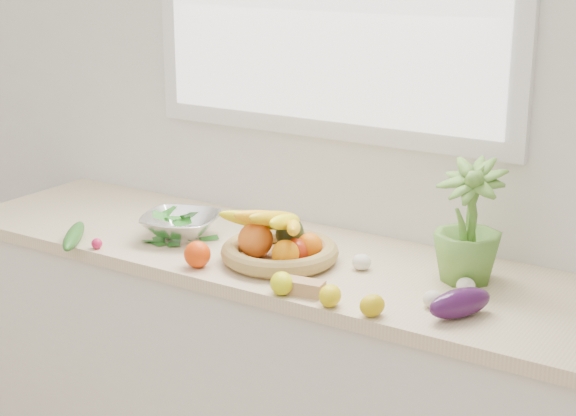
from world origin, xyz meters
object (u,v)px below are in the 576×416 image
Objects in this scene: potted_herb at (469,221)px; fruit_basket at (279,245)px; eggplant at (460,303)px; cucumber at (74,236)px; apple at (296,252)px; colander_with_spinach at (181,220)px.

fruit_basket is at bearing -163.65° from potted_herb.
potted_herb is 0.55m from fruit_basket.
cucumber is (-1.23, -0.12, -0.01)m from eggplant.
apple is 0.55m from eggplant.
apple is 0.50m from potted_herb.
eggplant is at bearing -8.66° from fruit_basket.
apple is 0.20× the size of fruit_basket.
fruit_basket is at bearing -174.55° from apple.
potted_herb is at bearing 16.35° from fruit_basket.
potted_herb reaches higher than apple.
fruit_basket is (-0.05, -0.01, 0.01)m from apple.
apple is 0.43m from colander_with_spinach.
fruit_basket reaches higher than apple.
colander_with_spinach is (-0.37, 0.01, 0.01)m from fruit_basket.
cucumber is at bearing -139.77° from colander_with_spinach.
potted_herb is (0.46, 0.15, 0.13)m from apple.
cucumber is 1.21m from potted_herb.
apple is at bearing -162.42° from potted_herb.
apple is at bearing 169.94° from eggplant.
potted_herb reaches higher than eggplant.
potted_herb reaches higher than cucumber.
apple is 0.06m from fruit_basket.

